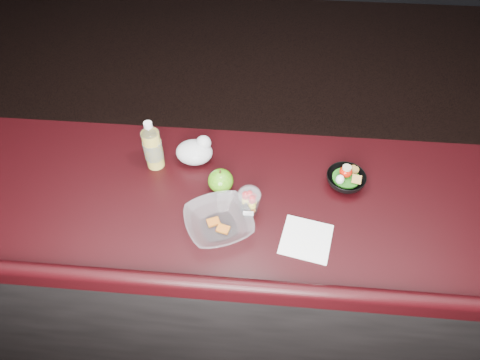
% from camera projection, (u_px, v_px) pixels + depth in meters
% --- Properties ---
extents(room_shell, '(8.00, 8.00, 8.00)m').
position_uv_depth(room_shell, '(253.00, 34.00, 0.72)').
color(room_shell, black).
rests_on(room_shell, ground).
extents(counter, '(4.06, 0.71, 1.02)m').
position_uv_depth(counter, '(251.00, 271.00, 1.90)').
color(counter, black).
rests_on(counter, ground).
extents(lemonade_bottle, '(0.07, 0.07, 0.21)m').
position_uv_depth(lemonade_bottle, '(153.00, 148.00, 1.57)').
color(lemonade_bottle, gold).
rests_on(lemonade_bottle, counter).
extents(fruit_cup, '(0.08, 0.08, 0.11)m').
position_uv_depth(fruit_cup, '(249.00, 201.00, 1.44)').
color(fruit_cup, white).
rests_on(fruit_cup, counter).
extents(green_apple, '(0.09, 0.09, 0.10)m').
position_uv_depth(green_apple, '(221.00, 181.00, 1.53)').
color(green_apple, '#27770D').
rests_on(green_apple, counter).
extents(plastic_bag, '(0.14, 0.12, 0.10)m').
position_uv_depth(plastic_bag, '(196.00, 151.00, 1.62)').
color(plastic_bag, silver).
rests_on(plastic_bag, counter).
extents(snack_bowl, '(0.15, 0.15, 0.08)m').
position_uv_depth(snack_bowl, '(345.00, 179.00, 1.55)').
color(snack_bowl, black).
rests_on(snack_bowl, counter).
extents(takeout_bowl, '(0.30, 0.30, 0.05)m').
position_uv_depth(takeout_bowl, '(219.00, 222.00, 1.42)').
color(takeout_bowl, silver).
rests_on(takeout_bowl, counter).
extents(paper_napkin, '(0.19, 0.19, 0.00)m').
position_uv_depth(paper_napkin, '(306.00, 239.00, 1.41)').
color(paper_napkin, white).
rests_on(paper_napkin, counter).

